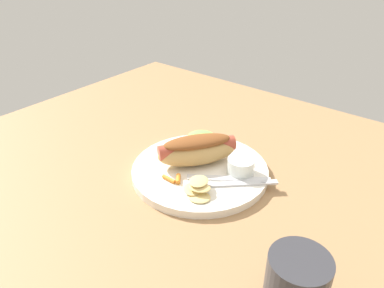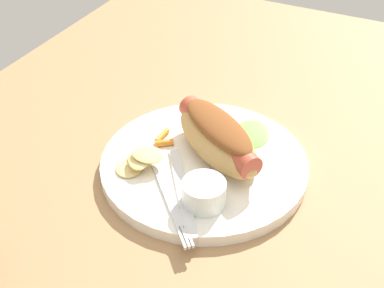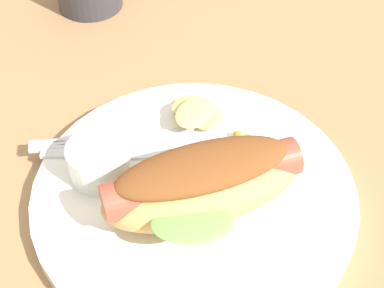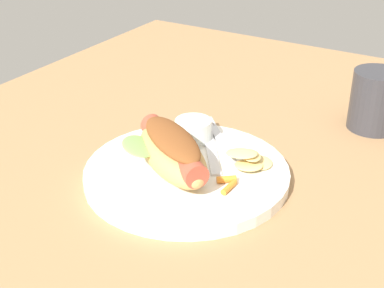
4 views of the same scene
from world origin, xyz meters
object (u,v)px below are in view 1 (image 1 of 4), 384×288
(hot_dog, at_px, (197,149))
(sauce_ramekin, at_px, (241,166))
(knife, at_px, (229,179))
(chips_pile, at_px, (198,189))
(drinking_cup, at_px, (296,286))
(plate, at_px, (200,171))
(carrot_garnish, at_px, (174,179))
(fork, at_px, (237,184))

(hot_dog, bearing_deg, sauce_ramekin, -41.57)
(knife, relative_size, chips_pile, 2.22)
(chips_pile, xyz_separation_m, drinking_cup, (-0.23, 0.10, 0.02))
(plate, distance_m, drinking_cup, 0.33)
(hot_dog, relative_size, sauce_ramekin, 3.25)
(plate, height_order, sauce_ramekin, sauce_ramekin)
(sauce_ramekin, xyz_separation_m, chips_pile, (0.03, 0.10, -0.01))
(plate, height_order, carrot_garnish, carrot_garnish)
(sauce_ramekin, bearing_deg, drinking_cup, 135.37)
(sauce_ramekin, xyz_separation_m, drinking_cup, (-0.21, 0.21, 0.01))
(sauce_ramekin, height_order, drinking_cup, drinking_cup)
(hot_dog, relative_size, carrot_garnish, 4.26)
(fork, bearing_deg, sauce_ramekin, 69.49)
(fork, height_order, chips_pile, chips_pile)
(knife, xyz_separation_m, drinking_cup, (-0.21, 0.17, 0.03))
(fork, xyz_separation_m, chips_pile, (0.04, 0.07, 0.01))
(hot_dog, xyz_separation_m, drinking_cup, (-0.30, 0.18, -0.00))
(plate, height_order, fork, fork)
(drinking_cup, bearing_deg, hot_dog, -31.55)
(sauce_ramekin, relative_size, knife, 0.33)
(hot_dog, relative_size, fork, 1.47)
(fork, xyz_separation_m, drinking_cup, (-0.19, 0.17, 0.03))
(fork, bearing_deg, plate, 135.16)
(sauce_ramekin, bearing_deg, hot_dog, 13.47)
(knife, distance_m, drinking_cup, 0.28)
(sauce_ramekin, xyz_separation_m, fork, (-0.02, 0.04, -0.01))
(hot_dog, distance_m, knife, 0.09)
(drinking_cup, bearing_deg, sauce_ramekin, -44.63)
(knife, height_order, drinking_cup, drinking_cup)
(plate, height_order, hot_dog, hot_dog)
(hot_dog, bearing_deg, knife, -62.07)
(chips_pile, xyz_separation_m, carrot_garnish, (0.06, -0.00, -0.01))
(hot_dog, xyz_separation_m, knife, (-0.08, 0.01, -0.03))
(sauce_ramekin, bearing_deg, knife, 78.94)
(knife, distance_m, carrot_garnish, 0.10)
(hot_dog, height_order, carrot_garnish, hot_dog)
(plate, relative_size, drinking_cup, 2.91)
(plate, relative_size, knife, 1.71)
(hot_dog, height_order, fork, hot_dog)
(chips_pile, distance_m, drinking_cup, 0.26)
(fork, distance_m, knife, 0.02)
(hot_dog, relative_size, drinking_cup, 1.83)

